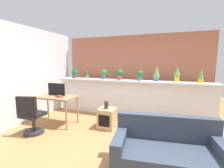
% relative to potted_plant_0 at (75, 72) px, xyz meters
% --- Properties ---
extents(ground_plane, '(12.00, 12.00, 0.00)m').
position_rel_potted_plant_0_xyz_m(ground_plane, '(1.85, -1.95, -1.31)').
color(ground_plane, '#9E7042').
extents(divider_wall, '(4.67, 0.16, 1.07)m').
position_rel_potted_plant_0_xyz_m(divider_wall, '(1.85, 0.05, -0.78)').
color(divider_wall, silver).
rests_on(divider_wall, ground).
extents(plant_shelf, '(4.67, 0.39, 0.04)m').
position_rel_potted_plant_0_xyz_m(plant_shelf, '(1.85, 0.01, -0.22)').
color(plant_shelf, silver).
rests_on(plant_shelf, divider_wall).
extents(brick_wall_behind, '(4.67, 0.10, 2.50)m').
position_rel_potted_plant_0_xyz_m(brick_wall_behind, '(1.85, 0.65, -0.06)').
color(brick_wall_behind, '#AD664C').
rests_on(brick_wall_behind, ground).
extents(side_wall_left, '(0.12, 4.40, 2.60)m').
position_rel_potted_plant_0_xyz_m(side_wall_left, '(-0.74, -1.55, -0.01)').
color(side_wall_left, silver).
rests_on(side_wall_left, ground).
extents(potted_plant_0, '(0.20, 0.20, 0.42)m').
position_rel_potted_plant_0_xyz_m(potted_plant_0, '(0.00, 0.00, 0.00)').
color(potted_plant_0, '#4C4C51').
rests_on(potted_plant_0, plant_shelf).
extents(potted_plant_1, '(0.12, 0.12, 0.33)m').
position_rel_potted_plant_0_xyz_m(potted_plant_1, '(0.45, -0.01, -0.04)').
color(potted_plant_1, '#C66B42').
rests_on(potted_plant_1, plant_shelf).
extents(potted_plant_2, '(0.21, 0.21, 0.32)m').
position_rel_potted_plant_0_xyz_m(potted_plant_2, '(1.05, 0.01, -0.02)').
color(potted_plant_2, '#386B84').
rests_on(potted_plant_2, plant_shelf).
extents(potted_plant_3, '(0.22, 0.22, 0.32)m').
position_rel_potted_plant_0_xyz_m(potted_plant_3, '(1.58, -0.02, -0.02)').
color(potted_plant_3, '#B7474C').
rests_on(potted_plant_3, plant_shelf).
extents(potted_plant_4, '(0.21, 0.21, 0.30)m').
position_rel_potted_plant_0_xyz_m(potted_plant_4, '(2.17, 0.04, -0.04)').
color(potted_plant_4, '#386B84').
rests_on(potted_plant_4, plant_shelf).
extents(potted_plant_5, '(0.18, 0.18, 0.46)m').
position_rel_potted_plant_0_xyz_m(potted_plant_5, '(2.63, 0.04, 0.01)').
color(potted_plant_5, '#386B84').
rests_on(potted_plant_5, plant_shelf).
extents(potted_plant_6, '(0.15, 0.15, 0.40)m').
position_rel_potted_plant_0_xyz_m(potted_plant_6, '(3.16, 0.04, -0.00)').
color(potted_plant_6, gold).
rests_on(potted_plant_6, plant_shelf).
extents(potted_plant_7, '(0.13, 0.13, 0.39)m').
position_rel_potted_plant_0_xyz_m(potted_plant_7, '(3.72, -0.01, -0.01)').
color(potted_plant_7, gold).
rests_on(potted_plant_7, plant_shelf).
extents(desk, '(1.10, 0.60, 0.75)m').
position_rel_potted_plant_0_xyz_m(desk, '(0.17, -1.19, -0.65)').
color(desk, '#99754C').
rests_on(desk, ground).
extents(tv_monitor, '(0.52, 0.04, 0.33)m').
position_rel_potted_plant_0_xyz_m(tv_monitor, '(0.14, -1.11, -0.40)').
color(tv_monitor, black).
rests_on(tv_monitor, desk).
extents(office_chair, '(0.49, 0.49, 0.91)m').
position_rel_potted_plant_0_xyz_m(office_chair, '(0.09, -1.92, -0.92)').
color(office_chair, '#262628').
rests_on(office_chair, ground).
extents(side_cube_shelf, '(0.40, 0.41, 0.50)m').
position_rel_potted_plant_0_xyz_m(side_cube_shelf, '(1.56, -1.00, -1.06)').
color(side_cube_shelf, tan).
rests_on(side_cube_shelf, ground).
extents(vase_on_shelf, '(0.10, 0.10, 0.19)m').
position_rel_potted_plant_0_xyz_m(vase_on_shelf, '(1.55, -1.03, -0.72)').
color(vase_on_shelf, '#2D2D33').
rests_on(vase_on_shelf, side_cube_shelf).
extents(book_on_desk, '(0.14, 0.13, 0.04)m').
position_rel_potted_plant_0_xyz_m(book_on_desk, '(0.35, -1.26, -0.54)').
color(book_on_desk, '#B22D33').
rests_on(book_on_desk, desk).
extents(couch, '(1.65, 0.96, 0.80)m').
position_rel_potted_plant_0_xyz_m(couch, '(2.98, -2.17, -1.03)').
color(couch, '#333D4C').
rests_on(couch, ground).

